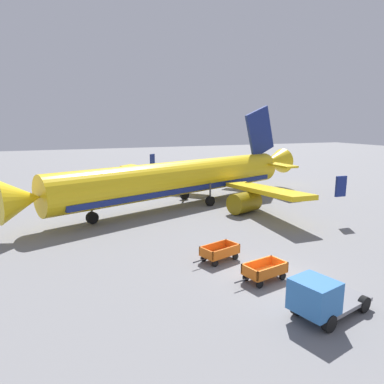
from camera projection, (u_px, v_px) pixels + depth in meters
name	position (u px, v px, depth m)	size (l,w,h in m)	color
ground_plane	(270.00, 277.00, 21.20)	(220.00, 220.00, 0.00)	slate
airplane	(187.00, 178.00, 39.28)	(36.51, 29.71, 11.34)	yellow
baggage_cart_nearest	(264.00, 271.00, 20.67)	(3.63, 1.89, 1.07)	orange
baggage_cart_second_in_row	(220.00, 252.00, 23.63)	(3.61, 2.07, 1.07)	orange
service_truck_beside_carts	(320.00, 298.00, 16.47)	(4.70, 2.89, 2.10)	slate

